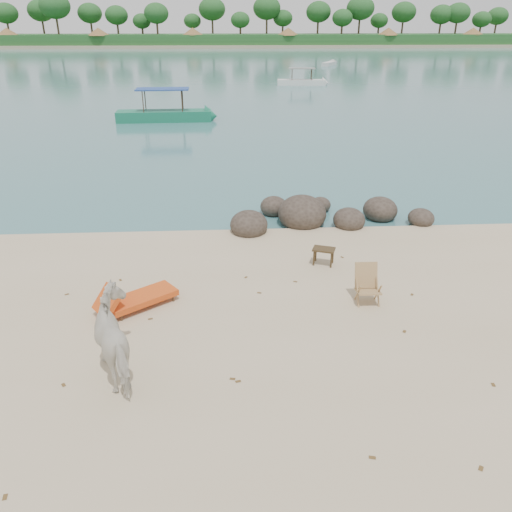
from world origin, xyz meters
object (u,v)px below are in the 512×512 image
at_px(deck_chair, 368,287).
at_px(boat_near, 163,94).
at_px(cow, 120,339).
at_px(lounge_chair, 141,295).
at_px(side_table, 323,258).
at_px(boulders, 316,216).

height_order(deck_chair, boat_near, boat_near).
distance_m(deck_chair, boat_near, 24.71).
height_order(cow, boat_near, boat_near).
bearing_deg(lounge_chair, side_table, -13.76).
distance_m(boulders, lounge_chair, 6.81).
relative_size(cow, boat_near, 0.26).
height_order(side_table, deck_chair, deck_chair).
bearing_deg(boulders, cow, -122.69).
xyz_separation_m(cow, deck_chair, (4.96, 2.16, -0.31)).
bearing_deg(deck_chair, lounge_chair, 178.57).
relative_size(side_table, lounge_chair, 0.29).
bearing_deg(deck_chair, boat_near, 106.99).
bearing_deg(deck_chair, cow, -155.96).
bearing_deg(boulders, boat_near, 109.90).
height_order(lounge_chair, boat_near, boat_near).
bearing_deg(side_table, boulders, 104.08).
distance_m(cow, lounge_chair, 2.37).
xyz_separation_m(boulders, cow, (-4.66, -7.26, 0.53)).
height_order(boulders, lounge_chair, boulders).
relative_size(boulders, side_table, 11.52).
relative_size(lounge_chair, boat_near, 0.29).
bearing_deg(lounge_chair, boulders, 9.90).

